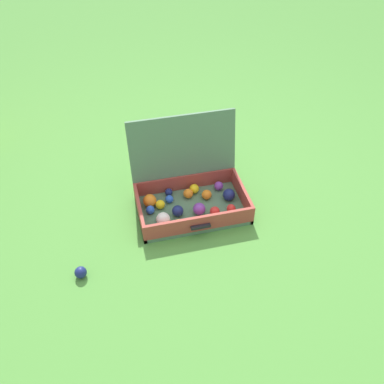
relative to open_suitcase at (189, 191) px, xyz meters
name	(u,v)px	position (x,y,z in m)	size (l,w,h in m)	color
ground_plane	(202,204)	(0.08, -0.01, -0.11)	(16.00, 16.00, 0.00)	#4C8C38
open_suitcase	(189,191)	(0.00, 0.00, 0.00)	(0.63, 0.48, 0.50)	#4C7051
stray_ball_on_grass	(81,272)	(-0.65, -0.38, -0.08)	(0.06, 0.06, 0.06)	navy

